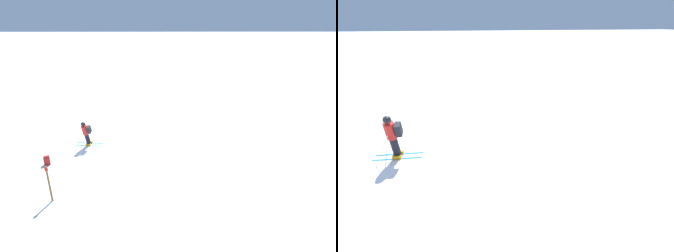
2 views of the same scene
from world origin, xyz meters
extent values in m
plane|color=white|center=(0.00, 0.00, 0.00)|extent=(300.00, 300.00, 0.00)
cube|color=#1E7AC6|center=(-0.30, 0.02, 0.01)|extent=(0.24, 1.66, 0.01)
cube|color=#1E7AC6|center=(0.06, -0.02, 0.01)|extent=(0.24, 1.66, 0.01)
cube|color=orange|center=(-0.30, 0.02, 0.07)|extent=(0.17, 0.29, 0.12)
cube|color=orange|center=(0.06, -0.02, 0.07)|extent=(0.17, 0.29, 0.12)
cylinder|color=black|center=(0.05, -0.02, 0.49)|extent=(0.52, 0.30, 0.82)
cylinder|color=red|center=(0.27, -0.04, 1.15)|extent=(0.55, 0.39, 0.69)
sphere|color=tan|center=(0.40, -0.05, 1.55)|extent=(0.30, 0.24, 0.28)
sphere|color=black|center=(0.41, -0.05, 1.57)|extent=(0.34, 0.28, 0.32)
cube|color=black|center=(0.30, 0.22, 1.18)|extent=(0.42, 0.22, 0.51)
cylinder|color=#B7B7BC|center=(-0.37, -0.28, 0.60)|extent=(0.87, 0.45, 1.21)
cylinder|color=#B7B7BC|center=(0.46, -0.35, 0.53)|extent=(0.03, 0.52, 1.06)
camera|label=1|loc=(14.50, 4.73, 7.22)|focal=28.00mm
camera|label=2|loc=(8.70, 1.77, 4.39)|focal=28.00mm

